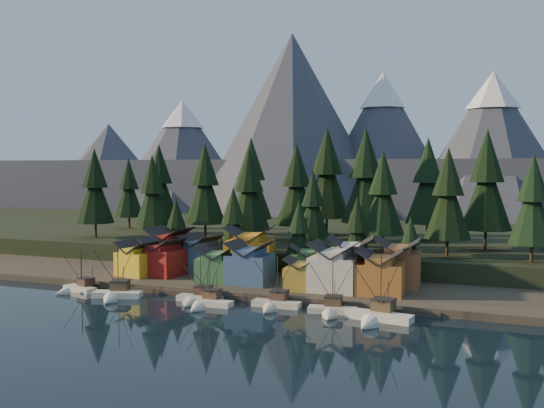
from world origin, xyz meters
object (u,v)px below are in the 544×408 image
at_px(boat_1, 115,287).
at_px(boat_2, 197,292).
at_px(boat_3, 205,297).
at_px(house_back_1, 201,253).
at_px(house_front_1, 163,256).
at_px(boat_0, 76,283).
at_px(boat_6, 377,309).
at_px(boat_4, 274,298).
at_px(boat_5, 332,303).
at_px(house_back_0, 169,248).
at_px(house_front_0, 137,258).

relative_size(boat_1, boat_2, 1.12).
xyz_separation_m(boat_3, house_back_1, (-14.17, 25.43, 4.31)).
bearing_deg(boat_2, house_front_1, 136.58).
relative_size(boat_0, boat_3, 0.92).
distance_m(boat_6, house_front_1, 56.85).
distance_m(boat_4, boat_5, 11.48).
height_order(boat_2, boat_3, boat_3).
bearing_deg(house_back_1, house_front_1, -120.30).
relative_size(boat_0, boat_4, 0.94).
bearing_deg(house_back_0, house_front_1, -66.91).
relative_size(house_front_1, house_back_1, 1.00).
relative_size(boat_3, boat_5, 1.02).
xyz_separation_m(boat_1, house_front_1, (-0.15, 18.94, 3.84)).
relative_size(boat_4, house_back_1, 1.10).
relative_size(boat_1, house_front_0, 1.31).
relative_size(boat_2, boat_3, 0.97).
bearing_deg(house_front_1, boat_3, -32.35).
bearing_deg(boat_0, boat_2, 17.29).
height_order(house_front_0, house_front_1, house_front_1).
height_order(boat_1, house_front_1, boat_1).
relative_size(boat_2, house_back_1, 1.08).
relative_size(boat_3, house_back_1, 1.12).
bearing_deg(boat_0, boat_1, 4.65).
height_order(boat_1, boat_3, boat_1).
relative_size(boat_0, house_front_0, 1.11).
xyz_separation_m(boat_5, house_front_1, (-44.93, 15.97, 4.05)).
xyz_separation_m(boat_4, house_back_0, (-36.03, 22.21, 4.97)).
distance_m(boat_0, house_back_1, 29.63).
bearing_deg(boat_6, boat_1, -170.19).
height_order(boat_3, house_back_1, house_back_1).
relative_size(boat_0, boat_5, 0.94).
xyz_separation_m(boat_0, boat_1, (11.79, -2.43, 0.36)).
relative_size(boat_3, boat_6, 0.84).
height_order(boat_0, house_back_1, house_back_1).
distance_m(house_front_0, house_back_0, 9.76).
xyz_separation_m(house_front_0, house_back_1, (12.30, 8.57, 0.55)).
height_order(boat_4, boat_6, boat_6).
bearing_deg(house_front_0, boat_2, -20.97).
xyz_separation_m(boat_4, house_back_1, (-27.02, 21.69, 4.22)).
bearing_deg(boat_1, house_front_0, 93.58).
bearing_deg(house_back_1, boat_4, -24.45).
relative_size(boat_2, boat_4, 0.99).
distance_m(boat_4, house_back_1, 34.91).
bearing_deg(boat_0, boat_6, 14.64).
relative_size(boat_4, house_front_1, 1.10).
xyz_separation_m(boat_3, boat_6, (33.03, 0.50, 0.40)).
distance_m(boat_1, house_front_0, 18.26).
bearing_deg(boat_2, house_back_1, 115.07).
bearing_deg(house_back_1, house_back_0, -169.00).
relative_size(boat_5, house_front_1, 1.10).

